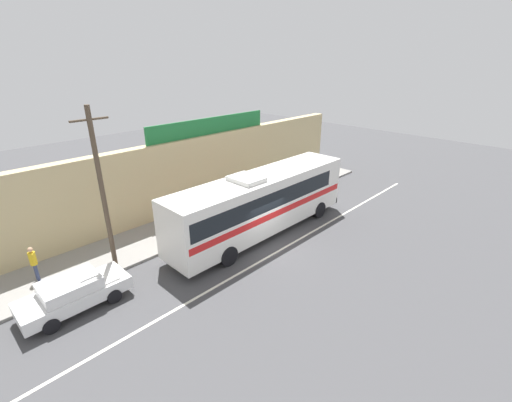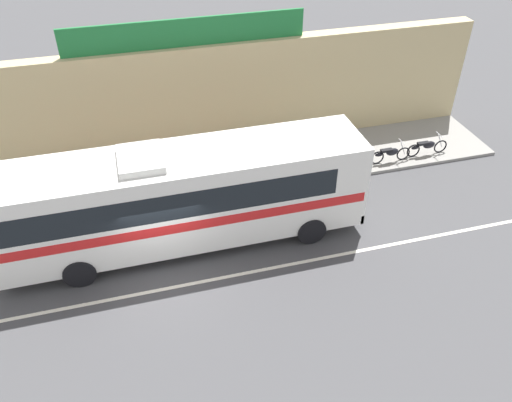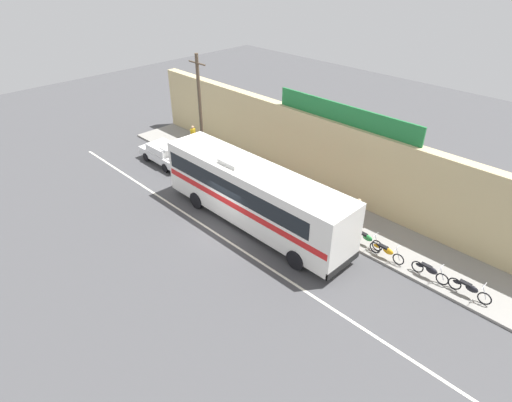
{
  "view_description": "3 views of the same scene",
  "coord_description": "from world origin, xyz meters",
  "px_view_note": "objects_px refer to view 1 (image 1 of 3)",
  "views": [
    {
      "loc": [
        -12.44,
        -11.21,
        9.69
      ],
      "look_at": [
        1.44,
        2.28,
        1.59
      ],
      "focal_mm": 24.4,
      "sensor_mm": 36.0,
      "label": 1
    },
    {
      "loc": [
        -0.45,
        -12.73,
        12.32
      ],
      "look_at": [
        3.3,
        0.93,
        1.58
      ],
      "focal_mm": 36.45,
      "sensor_mm": 36.0,
      "label": 2
    },
    {
      "loc": [
        15.26,
        -12.65,
        13.8
      ],
      "look_at": [
        0.77,
        1.65,
        1.34
      ],
      "focal_mm": 29.87,
      "sensor_mm": 36.0,
      "label": 3
    }
  ],
  "objects_px": {
    "pedestrian_far_left": "(33,261)",
    "intercity_bus": "(261,201)",
    "motorcycle_purple": "(327,172)",
    "motorcycle_black": "(300,185)",
    "pedestrian_far_right": "(261,182)",
    "parked_car": "(74,293)",
    "motorcycle_red": "(287,189)",
    "motorcycle_green": "(315,178)",
    "utility_pole": "(102,190)"
  },
  "relations": [
    {
      "from": "utility_pole",
      "to": "motorcycle_green",
      "type": "xyz_separation_m",
      "value": [
        16.88,
        0.05,
        -3.57
      ]
    },
    {
      "from": "utility_pole",
      "to": "motorcycle_purple",
      "type": "distance_m",
      "value": 19.03
    },
    {
      "from": "parked_car",
      "to": "motorcycle_green",
      "type": "bearing_deg",
      "value": 4.92
    },
    {
      "from": "utility_pole",
      "to": "pedestrian_far_right",
      "type": "xyz_separation_m",
      "value": [
        11.89,
        1.44,
        -3.04
      ]
    },
    {
      "from": "motorcycle_green",
      "to": "pedestrian_far_right",
      "type": "bearing_deg",
      "value": 164.36
    },
    {
      "from": "utility_pole",
      "to": "motorcycle_black",
      "type": "distance_m",
      "value": 15.1
    },
    {
      "from": "pedestrian_far_left",
      "to": "intercity_bus",
      "type": "bearing_deg",
      "value": -20.63
    },
    {
      "from": "intercity_bus",
      "to": "motorcycle_black",
      "type": "height_order",
      "value": "intercity_bus"
    },
    {
      "from": "intercity_bus",
      "to": "pedestrian_far_right",
      "type": "relative_size",
      "value": 7.47
    },
    {
      "from": "motorcycle_purple",
      "to": "motorcycle_red",
      "type": "distance_m",
      "value": 5.36
    },
    {
      "from": "intercity_bus",
      "to": "parked_car",
      "type": "xyz_separation_m",
      "value": [
        -10.11,
        0.96,
        -1.33
      ]
    },
    {
      "from": "motorcycle_green",
      "to": "utility_pole",
      "type": "bearing_deg",
      "value": -179.84
    },
    {
      "from": "utility_pole",
      "to": "pedestrian_far_right",
      "type": "distance_m",
      "value": 12.36
    },
    {
      "from": "motorcycle_green",
      "to": "pedestrian_far_left",
      "type": "relative_size",
      "value": 1.08
    },
    {
      "from": "motorcycle_purple",
      "to": "pedestrian_far_left",
      "type": "bearing_deg",
      "value": 176.62
    },
    {
      "from": "motorcycle_green",
      "to": "motorcycle_red",
      "type": "height_order",
      "value": "same"
    },
    {
      "from": "parked_car",
      "to": "utility_pole",
      "type": "relative_size",
      "value": 0.55
    },
    {
      "from": "parked_car",
      "to": "utility_pole",
      "type": "height_order",
      "value": "utility_pole"
    },
    {
      "from": "parked_car",
      "to": "motorcycle_green",
      "type": "xyz_separation_m",
      "value": [
        19.34,
        1.67,
        -0.17
      ]
    },
    {
      "from": "motorcycle_purple",
      "to": "motorcycle_green",
      "type": "relative_size",
      "value": 1.05
    },
    {
      "from": "motorcycle_purple",
      "to": "pedestrian_far_right",
      "type": "bearing_deg",
      "value": 169.26
    },
    {
      "from": "intercity_bus",
      "to": "utility_pole",
      "type": "xyz_separation_m",
      "value": [
        -7.65,
        2.58,
        2.07
      ]
    },
    {
      "from": "utility_pole",
      "to": "motorcycle_green",
      "type": "relative_size",
      "value": 4.18
    },
    {
      "from": "motorcycle_black",
      "to": "motorcycle_green",
      "type": "distance_m",
      "value": 2.21
    },
    {
      "from": "motorcycle_purple",
      "to": "intercity_bus",
      "type": "bearing_deg",
      "value": -166.09
    },
    {
      "from": "motorcycle_purple",
      "to": "motorcycle_red",
      "type": "height_order",
      "value": "same"
    },
    {
      "from": "motorcycle_red",
      "to": "parked_car",
      "type": "bearing_deg",
      "value": -173.7
    },
    {
      "from": "parked_car",
      "to": "pedestrian_far_right",
      "type": "relative_size",
      "value": 2.56
    },
    {
      "from": "intercity_bus",
      "to": "motorcycle_green",
      "type": "height_order",
      "value": "intercity_bus"
    },
    {
      "from": "pedestrian_far_left",
      "to": "pedestrian_far_right",
      "type": "xyz_separation_m",
      "value": [
        14.92,
        0.01,
        -0.05
      ]
    },
    {
      "from": "pedestrian_far_right",
      "to": "motorcycle_purple",
      "type": "bearing_deg",
      "value": -10.74
    },
    {
      "from": "motorcycle_purple",
      "to": "motorcycle_green",
      "type": "xyz_separation_m",
      "value": [
        -1.81,
        -0.11,
        0.0
      ]
    },
    {
      "from": "motorcycle_purple",
      "to": "motorcycle_black",
      "type": "relative_size",
      "value": 1.01
    },
    {
      "from": "motorcycle_black",
      "to": "pedestrian_far_right",
      "type": "xyz_separation_m",
      "value": [
        -2.78,
        1.54,
        0.53
      ]
    },
    {
      "from": "motorcycle_black",
      "to": "pedestrian_far_right",
      "type": "bearing_deg",
      "value": 151.02
    },
    {
      "from": "intercity_bus",
      "to": "pedestrian_far_right",
      "type": "height_order",
      "value": "intercity_bus"
    },
    {
      "from": "motorcycle_green",
      "to": "parked_car",
      "type": "bearing_deg",
      "value": -175.08
    },
    {
      "from": "parked_car",
      "to": "motorcycle_green",
      "type": "relative_size",
      "value": 2.28
    },
    {
      "from": "parked_car",
      "to": "intercity_bus",
      "type": "bearing_deg",
      "value": -5.44
    },
    {
      "from": "motorcycle_black",
      "to": "pedestrian_far_left",
      "type": "distance_m",
      "value": 17.77
    },
    {
      "from": "motorcycle_red",
      "to": "utility_pole",
      "type": "bearing_deg",
      "value": -179.46
    },
    {
      "from": "intercity_bus",
      "to": "motorcycle_purple",
      "type": "distance_m",
      "value": 11.48
    },
    {
      "from": "pedestrian_far_left",
      "to": "pedestrian_far_right",
      "type": "distance_m",
      "value": 14.92
    },
    {
      "from": "motorcycle_black",
      "to": "motorcycle_red",
      "type": "relative_size",
      "value": 0.99
    },
    {
      "from": "utility_pole",
      "to": "pedestrian_far_left",
      "type": "xyz_separation_m",
      "value": [
        -3.02,
        1.44,
        -3.0
      ]
    },
    {
      "from": "parked_car",
      "to": "motorcycle_purple",
      "type": "xyz_separation_m",
      "value": [
        21.16,
        1.77,
        -0.17
      ]
    },
    {
      "from": "intercity_bus",
      "to": "motorcycle_black",
      "type": "distance_m",
      "value": 7.6
    },
    {
      "from": "pedestrian_far_right",
      "to": "parked_car",
      "type": "bearing_deg",
      "value": -167.96
    },
    {
      "from": "pedestrian_far_left",
      "to": "motorcycle_black",
      "type": "bearing_deg",
      "value": -4.95
    },
    {
      "from": "intercity_bus",
      "to": "pedestrian_far_left",
      "type": "distance_m",
      "value": 11.44
    }
  ]
}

